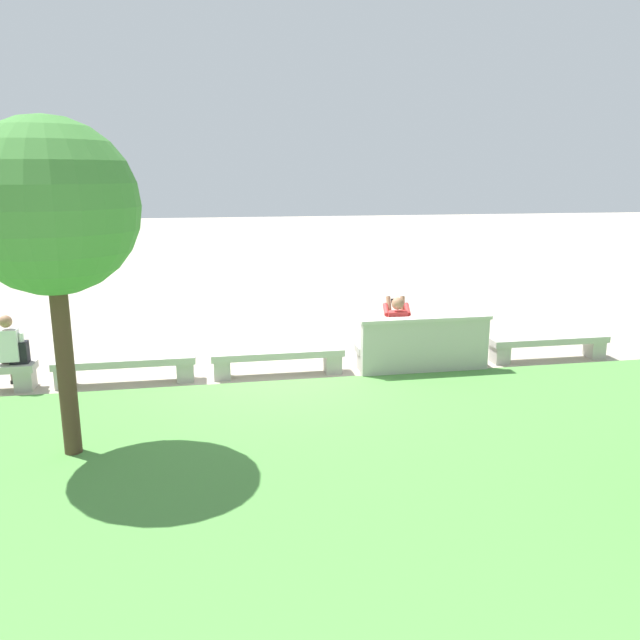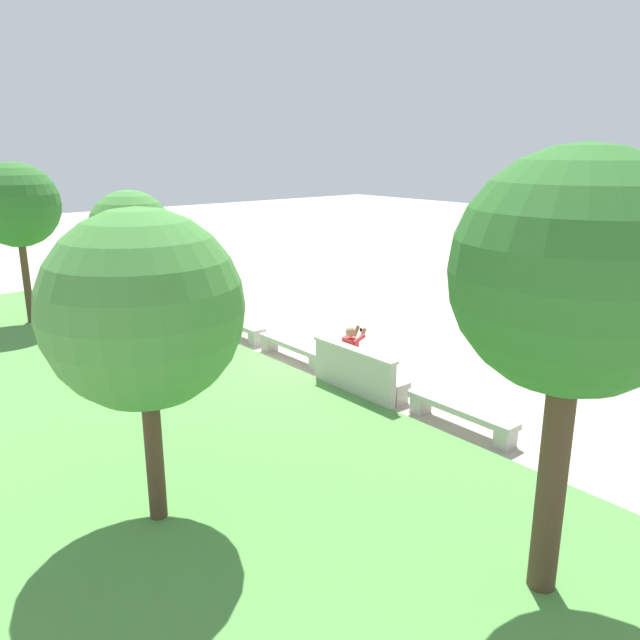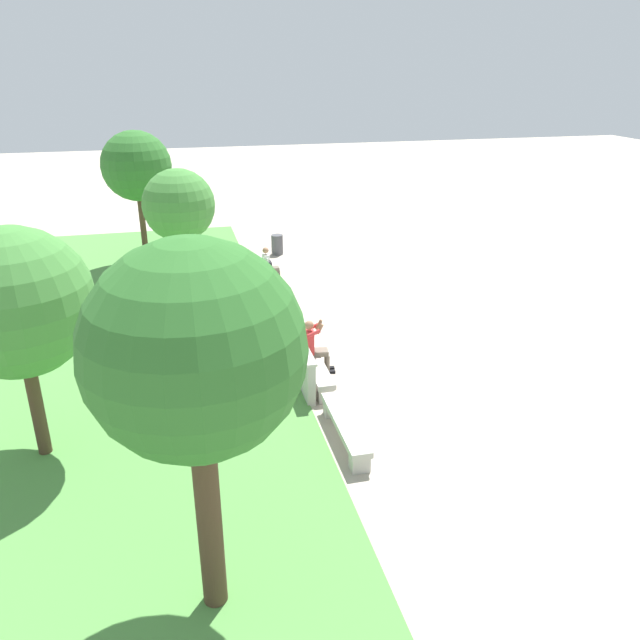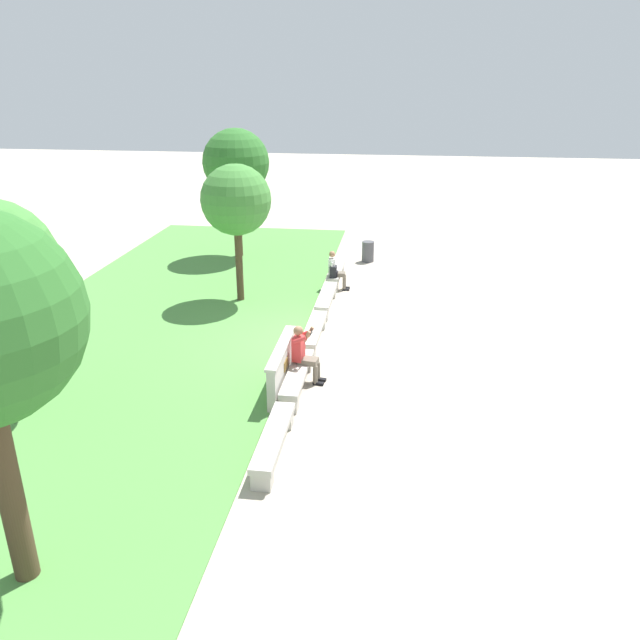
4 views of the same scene
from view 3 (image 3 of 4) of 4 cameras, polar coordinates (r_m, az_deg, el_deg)
The scene contains 16 objects.
ground_plane at distance 16.80m, azimuth -2.43°, elevation -1.47°, with size 80.00×80.00×0.00m, color #B2A593.
grass_strip at distance 16.61m, azimuth -17.43°, elevation -2.81°, with size 24.55×8.00×0.03m, color #518E42.
bench_main at distance 12.26m, azimuth 2.31°, elevation -9.73°, with size 2.30×0.40×0.45m.
bench_near at distance 14.41m, azimuth -0.45°, elevation -4.42°, with size 2.30×0.40×0.45m.
bench_mid at distance 16.68m, azimuth -2.45°, elevation -0.51°, with size 2.30×0.40×0.45m.
bench_far at distance 19.02m, azimuth -3.97°, elevation 2.45°, with size 2.30×0.40×0.45m.
bench_end at distance 21.42m, azimuth -5.15°, elevation 4.76°, with size 2.30×0.40×0.45m.
backrest_wall_with_plaque at distance 14.25m, azimuth -1.78°, elevation -3.82°, with size 2.36×0.24×1.01m.
person_photographer at distance 14.60m, azimuth -0.53°, elevation -2.17°, with size 0.51×0.76×1.32m.
person_distant at distance 20.57m, azimuth -4.66°, elevation 5.08°, with size 0.48×0.67×1.26m.
backpack at distance 20.46m, azimuth -4.71°, elevation 4.84°, with size 0.28×0.24×0.43m.
tree_behind_wall at distance 18.35m, azimuth -12.78°, elevation 10.13°, with size 2.05×2.05×4.10m.
tree_left_background at distance 7.28m, azimuth -11.37°, elevation -2.96°, with size 2.62×2.62×5.13m.
tree_right_background at distance 23.04m, azimuth -16.44°, elevation 13.32°, with size 2.40×2.40×4.69m.
tree_far_back at distance 11.84m, azimuth -26.05°, elevation 1.39°, with size 2.64×2.64×4.37m.
trash_bin at distance 23.93m, azimuth -3.94°, elevation 6.89°, with size 0.44×0.44×0.75m, color #4C4C51.
Camera 3 is at (-15.05, 2.90, 6.88)m, focal length 35.00 mm.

